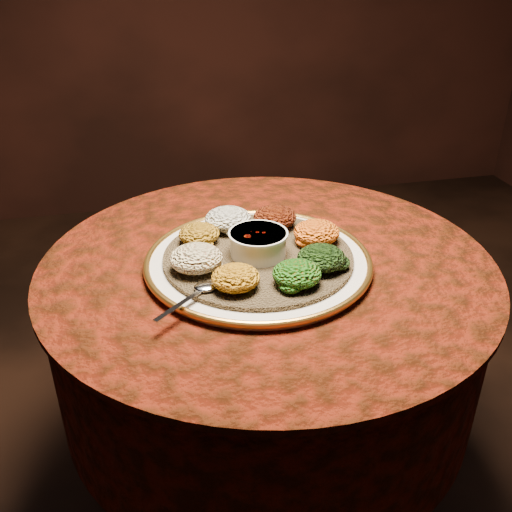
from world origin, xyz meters
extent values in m
plane|color=black|center=(0.00, 0.00, 0.00)|extent=(4.00, 4.00, 0.00)
cylinder|color=black|center=(0.00, 0.00, 0.02)|extent=(0.44, 0.44, 0.04)
cylinder|color=black|center=(0.00, 0.00, 0.34)|extent=(0.12, 0.12, 0.68)
cylinder|color=black|center=(0.00, 0.00, 0.70)|extent=(0.80, 0.80, 0.04)
cylinder|color=#491006|center=(0.00, 0.00, 0.56)|extent=(0.93, 0.93, 0.34)
cylinder|color=#491006|center=(0.00, 0.00, 0.73)|extent=(0.96, 0.96, 0.01)
cylinder|color=beige|center=(-0.03, -0.02, 0.74)|extent=(0.54, 0.54, 0.02)
torus|color=#BB802E|center=(-0.03, -0.02, 0.75)|extent=(0.47, 0.47, 0.01)
cylinder|color=brown|center=(-0.03, -0.02, 0.76)|extent=(0.50, 0.50, 0.01)
cylinder|color=white|center=(-0.03, -0.02, 0.79)|extent=(0.11, 0.11, 0.05)
cylinder|color=white|center=(-0.03, -0.02, 0.81)|extent=(0.12, 0.12, 0.01)
cylinder|color=#571604|center=(-0.03, -0.02, 0.80)|extent=(0.10, 0.10, 0.01)
ellipsoid|color=silver|center=(-0.15, -0.13, 0.77)|extent=(0.05, 0.03, 0.01)
cube|color=silver|center=(-0.20, -0.18, 0.77)|extent=(0.10, 0.09, 0.00)
ellipsoid|color=silver|center=(-0.06, 0.11, 0.79)|extent=(0.10, 0.10, 0.05)
ellipsoid|color=black|center=(0.04, 0.10, 0.79)|extent=(0.10, 0.09, 0.05)
ellipsoid|color=#B56D0F|center=(0.11, 0.00, 0.79)|extent=(0.10, 0.09, 0.05)
ellipsoid|color=black|center=(0.08, -0.10, 0.78)|extent=(0.10, 0.09, 0.05)
ellipsoid|color=#913609|center=(0.02, -0.15, 0.78)|extent=(0.09, 0.09, 0.04)
ellipsoid|color=#C07D10|center=(-0.10, -0.14, 0.78)|extent=(0.09, 0.09, 0.04)
ellipsoid|color=maroon|center=(-0.16, -0.05, 0.79)|extent=(0.10, 0.10, 0.05)
ellipsoid|color=#9F6D13|center=(-0.14, 0.06, 0.78)|extent=(0.09, 0.08, 0.04)
camera|label=1|loc=(-0.26, -1.02, 1.33)|focal=40.00mm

